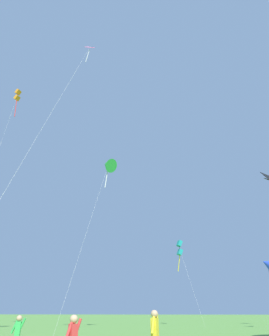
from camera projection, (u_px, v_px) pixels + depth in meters
kite_green_small at (108, 165)px, 35.56m from camera, size 3.36×8.15×17.72m
kite_orange_box at (17, 97)px, 42.83m from camera, size 1.10×5.03×29.42m
kite_teal_box at (180, 249)px, 43.58m from camera, size 2.58×5.75×10.71m
kite_blue_delta at (268, 264)px, 35.15m from camera, size 2.09×9.76×7.40m
kite_pink_low at (82, 62)px, 29.32m from camera, size 3.61×10.52×26.06m
person_far_back at (17, 334)px, 11.29m from camera, size 0.49×0.22×1.51m
person_in_blue_jacket at (155, 334)px, 9.76m from camera, size 0.26×0.54×1.68m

